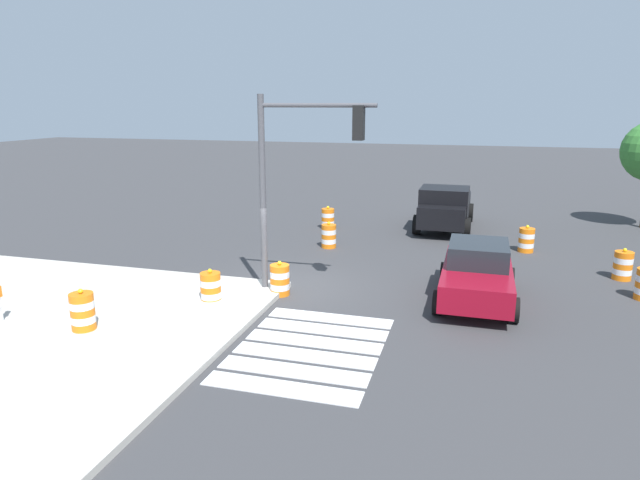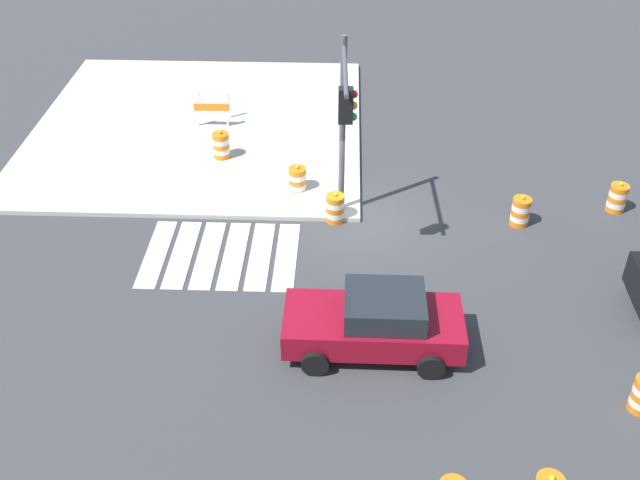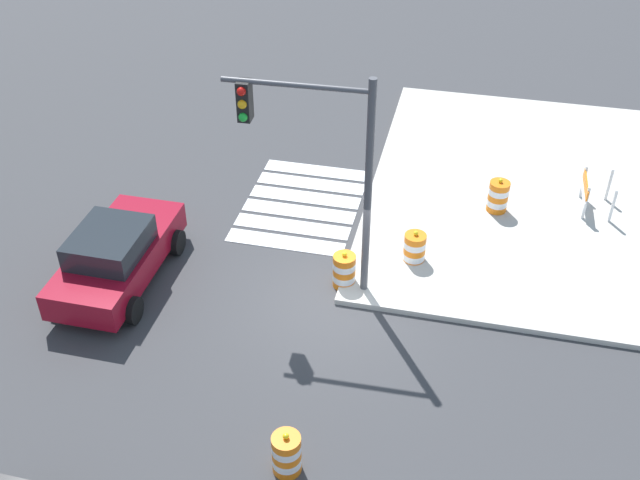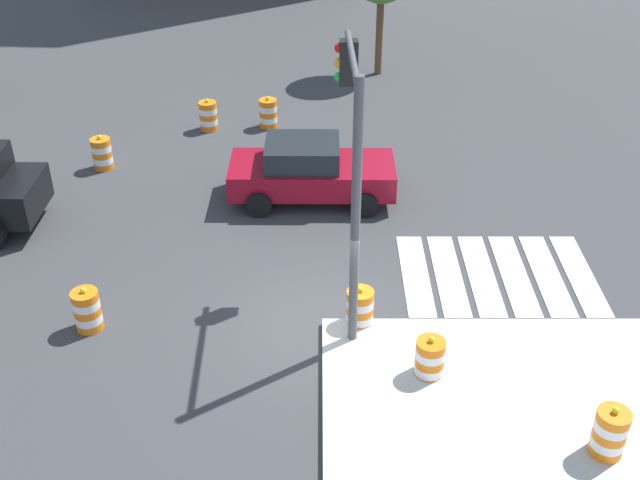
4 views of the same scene
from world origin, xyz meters
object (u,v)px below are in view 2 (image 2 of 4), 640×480
(sports_car, at_px, (376,322))
(traffic_barrel_crosswalk_end, at_px, (335,208))
(traffic_barrel_lane_center, at_px, (617,198))
(construction_barricade, at_px, (213,110))
(traffic_light_pole, at_px, (344,113))
(traffic_barrel_on_sidewalk, at_px, (221,145))
(traffic_barrel_median_far, at_px, (298,180))
(traffic_barrel_far_curb, at_px, (520,212))

(sports_car, xyz_separation_m, traffic_barrel_crosswalk_end, (1.08, -5.46, -0.36))
(traffic_barrel_lane_center, relative_size, construction_barricade, 0.78)
(traffic_light_pole, bearing_deg, sports_car, 100.12)
(traffic_barrel_on_sidewalk, distance_m, traffic_light_pole, 6.76)
(traffic_barrel_lane_center, height_order, traffic_light_pole, traffic_light_pole)
(traffic_barrel_median_far, relative_size, traffic_barrel_lane_center, 1.00)
(traffic_barrel_lane_center, xyz_separation_m, construction_barricade, (13.36, -5.09, 0.27))
(sports_car, bearing_deg, traffic_barrel_lane_center, -140.15)
(traffic_light_pole, bearing_deg, traffic_barrel_median_far, -56.27)
(traffic_light_pole, bearing_deg, traffic_barrel_far_curb, -173.17)
(traffic_barrel_lane_center, bearing_deg, sports_car, 39.85)
(traffic_barrel_median_far, xyz_separation_m, traffic_barrel_on_sidewalk, (2.73, -1.96, 0.15))
(traffic_barrel_crosswalk_end, distance_m, traffic_barrel_far_curb, 5.58)
(sports_car, distance_m, traffic_barrel_crosswalk_end, 5.57)
(traffic_barrel_lane_center, relative_size, traffic_light_pole, 0.19)
(traffic_barrel_median_far, distance_m, traffic_barrel_lane_center, 9.97)
(traffic_barrel_lane_center, xyz_separation_m, traffic_light_pole, (8.49, 1.52, 3.46))
(traffic_barrel_median_far, bearing_deg, traffic_barrel_far_curb, 167.29)
(traffic_barrel_lane_center, bearing_deg, traffic_barrel_median_far, -3.79)
(traffic_barrel_lane_center, relative_size, traffic_barrel_on_sidewalk, 1.00)
(sports_car, height_order, construction_barricade, sports_car)
(traffic_barrel_crosswalk_end, relative_size, traffic_barrel_median_far, 1.00)
(sports_car, distance_m, traffic_barrel_median_far, 7.41)
(traffic_barrel_lane_center, height_order, traffic_barrel_on_sidewalk, traffic_barrel_on_sidewalk)
(traffic_barrel_crosswalk_end, xyz_separation_m, traffic_barrel_median_far, (1.24, -1.57, 0.00))
(traffic_barrel_far_curb, xyz_separation_m, traffic_barrel_lane_center, (-3.13, -0.88, 0.00))
(traffic_barrel_on_sidewalk, height_order, construction_barricade, traffic_barrel_on_sidewalk)
(traffic_barrel_far_curb, relative_size, traffic_barrel_lane_center, 1.00)
(traffic_barrel_far_curb, height_order, traffic_barrel_on_sidewalk, traffic_barrel_on_sidewalk)
(sports_car, xyz_separation_m, traffic_barrel_on_sidewalk, (5.05, -8.99, -0.21))
(traffic_barrel_far_curb, bearing_deg, traffic_light_pole, 6.83)
(traffic_barrel_crosswalk_end, bearing_deg, traffic_barrel_lane_center, -174.04)
(traffic_barrel_crosswalk_end, height_order, construction_barricade, construction_barricade)
(sports_car, distance_m, traffic_barrel_far_curb, 7.10)
(construction_barricade, bearing_deg, traffic_barrel_median_far, 127.55)
(construction_barricade, xyz_separation_m, traffic_light_pole, (-4.86, 6.61, 3.19))
(sports_car, height_order, traffic_light_pole, traffic_light_pole)
(traffic_barrel_lane_center, distance_m, traffic_barrel_on_sidewalk, 12.95)
(traffic_barrel_far_curb, height_order, traffic_barrel_lane_center, same)
(traffic_light_pole, bearing_deg, traffic_barrel_crosswalk_end, -70.57)
(traffic_barrel_crosswalk_end, xyz_separation_m, construction_barricade, (4.65, -6.00, 0.27))
(traffic_barrel_crosswalk_end, distance_m, traffic_barrel_median_far, 2.00)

